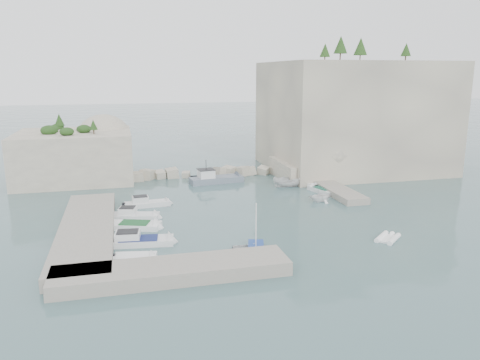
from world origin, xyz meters
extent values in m
plane|color=#456568|center=(0.00, 0.00, 0.00)|extent=(400.00, 400.00, 0.00)
cube|color=beige|center=(23.00, 23.00, 8.50)|extent=(26.00, 22.00, 17.00)
cube|color=beige|center=(13.00, 18.00, 1.25)|extent=(8.00, 10.00, 2.50)
cube|color=beige|center=(-20.00, 25.00, 3.50)|extent=(16.00, 14.00, 7.00)
cube|color=#9E9689|center=(-17.00, -1.00, 0.55)|extent=(5.00, 24.00, 1.10)
cube|color=#9E9689|center=(-10.00, -12.50, 0.55)|extent=(18.00, 4.00, 1.10)
cube|color=#9E9689|center=(13.50, 10.00, 0.40)|extent=(3.00, 16.00, 0.80)
cube|color=beige|center=(-1.00, 22.00, 0.70)|extent=(28.00, 3.00, 1.40)
imported|color=silver|center=(-2.43, -9.17, 0.00)|extent=(4.79, 4.00, 0.85)
imported|color=white|center=(9.89, 4.98, 0.00)|extent=(3.39, 3.00, 1.65)
imported|color=silver|center=(8.70, 12.94, 0.00)|extent=(4.61, 2.15, 1.72)
cylinder|color=white|center=(-2.43, -9.17, 2.53)|extent=(0.10, 0.10, 4.20)
cone|color=#1E4219|center=(18.00, 18.00, 19.27)|extent=(1.96, 1.96, 2.45)
cone|color=#1E4219|center=(26.00, 27.00, 19.60)|extent=(2.24, 2.24, 2.80)
cone|color=#1E4219|center=(30.00, 20.00, 18.82)|extent=(1.57, 1.57, 1.96)
cone|color=#1E4219|center=(21.00, 30.00, 19.08)|extent=(1.79, 1.79, 2.24)
cone|color=#1E4219|center=(-22.00, 27.00, 8.62)|extent=(1.40, 1.40, 1.75)
cone|color=#1E4219|center=(-17.00, 22.00, 8.30)|extent=(1.12, 1.12, 1.40)
camera|label=1|loc=(-13.23, -46.04, 15.36)|focal=35.00mm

